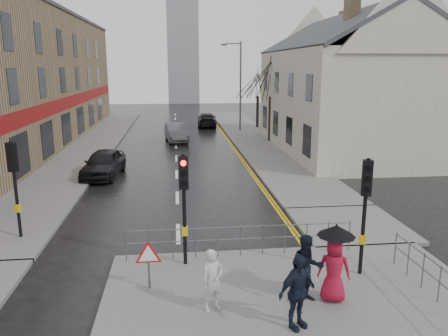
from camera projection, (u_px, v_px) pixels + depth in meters
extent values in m
plane|color=black|center=(179.00, 271.00, 13.06)|extent=(120.00, 120.00, 0.00)
cube|color=#605E5B|center=(312.00, 331.00, 9.98)|extent=(10.00, 9.00, 0.14)
cube|color=#605E5B|center=(94.00, 142.00, 34.60)|extent=(4.00, 44.00, 0.14)
cube|color=#605E5B|center=(251.00, 136.00, 37.94)|extent=(4.00, 40.00, 0.14)
cube|color=#605E5B|center=(349.00, 225.00, 16.65)|extent=(4.00, 4.20, 0.14)
cube|color=#8C7250|center=(9.00, 80.00, 31.91)|extent=(8.00, 42.00, 10.00)
cube|color=beige|center=(345.00, 102.00, 30.97)|extent=(9.00, 16.00, 7.00)
cube|color=#8C7250|center=(352.00, 10.00, 25.64)|extent=(0.70, 0.90, 1.80)
cube|color=#8C7250|center=(345.00, 23.00, 33.67)|extent=(0.70, 0.90, 1.80)
cube|color=gray|center=(183.00, 47.00, 71.16)|extent=(5.00, 5.00, 18.00)
cylinder|color=black|center=(184.00, 210.00, 12.85)|extent=(0.11, 0.11, 3.40)
cube|color=black|center=(183.00, 172.00, 12.59)|extent=(0.28, 0.22, 1.00)
cylinder|color=#FF0C07|center=(183.00, 163.00, 12.39)|extent=(0.16, 0.04, 0.16)
cylinder|color=black|center=(184.00, 174.00, 12.46)|extent=(0.16, 0.04, 0.16)
cylinder|color=black|center=(184.00, 184.00, 12.53)|extent=(0.16, 0.04, 0.16)
cube|color=gold|center=(185.00, 231.00, 13.00)|extent=(0.18, 0.14, 0.28)
cylinder|color=black|center=(364.00, 218.00, 12.23)|extent=(0.11, 0.11, 3.40)
cube|color=black|center=(367.00, 178.00, 11.97)|extent=(0.34, 0.30, 1.00)
cylinder|color=black|center=(368.00, 168.00, 11.77)|extent=(0.16, 0.09, 0.16)
cylinder|color=black|center=(367.00, 179.00, 11.84)|extent=(0.16, 0.09, 0.16)
cylinder|color=black|center=(367.00, 190.00, 11.91)|extent=(0.16, 0.09, 0.16)
cube|color=gold|center=(362.00, 239.00, 12.38)|extent=(0.22, 0.19, 0.28)
cylinder|color=black|center=(16.00, 190.00, 14.95)|extent=(0.11, 0.11, 3.40)
cube|color=black|center=(12.00, 157.00, 14.69)|extent=(0.34, 0.30, 1.00)
cylinder|color=black|center=(14.00, 148.00, 14.75)|extent=(0.16, 0.09, 0.16)
cylinder|color=black|center=(15.00, 156.00, 14.82)|extent=(0.16, 0.09, 0.16)
cylinder|color=black|center=(16.00, 165.00, 14.89)|extent=(0.16, 0.09, 0.16)
cube|color=gold|center=(18.00, 208.00, 15.10)|extent=(0.22, 0.19, 0.28)
cylinder|color=#595B5E|center=(126.00, 245.00, 13.32)|extent=(0.04, 0.04, 1.00)
cylinder|color=#595B5E|center=(349.00, 236.00, 14.09)|extent=(0.04, 0.04, 1.00)
cylinder|color=#595B5E|center=(241.00, 227.00, 13.60)|extent=(7.10, 0.04, 0.04)
cylinder|color=#595B5E|center=(241.00, 239.00, 13.69)|extent=(7.10, 0.04, 0.04)
cylinder|color=#595B5E|center=(395.00, 248.00, 13.13)|extent=(0.04, 0.04, 1.00)
cylinder|color=#595B5E|center=(441.00, 268.00, 10.85)|extent=(0.04, 4.50, 0.04)
cylinder|color=#595B5E|center=(440.00, 282.00, 10.94)|extent=(0.04, 4.50, 0.04)
cylinder|color=#595B5E|center=(149.00, 273.00, 11.68)|extent=(0.06, 0.06, 0.85)
cylinder|color=red|center=(148.00, 255.00, 11.56)|extent=(0.80, 0.03, 0.80)
cylinder|color=white|center=(148.00, 256.00, 11.54)|extent=(0.60, 0.03, 0.60)
cylinder|color=#595B5E|center=(240.00, 87.00, 39.86)|extent=(0.16, 0.16, 8.00)
cylinder|color=#595B5E|center=(233.00, 43.00, 38.91)|extent=(1.40, 0.10, 0.10)
cube|color=#595B5E|center=(224.00, 45.00, 38.85)|extent=(0.50, 0.25, 0.18)
cylinder|color=black|center=(270.00, 119.00, 34.73)|extent=(0.26, 0.26, 3.50)
cylinder|color=black|center=(257.00, 112.00, 42.58)|extent=(0.26, 0.26, 3.00)
imported|color=#BABAB6|center=(213.00, 280.00, 10.57)|extent=(0.67, 0.57, 1.56)
imported|color=black|center=(307.00, 269.00, 10.95)|extent=(0.87, 0.69, 1.76)
imported|color=maroon|center=(334.00, 269.00, 11.00)|extent=(0.96, 0.79, 1.69)
cylinder|color=black|center=(334.00, 266.00, 10.98)|extent=(0.02, 0.02, 1.89)
cone|color=black|center=(336.00, 231.00, 10.76)|extent=(0.96, 0.96, 0.28)
imported|color=black|center=(297.00, 292.00, 9.82)|extent=(1.12, 0.86, 1.77)
imported|color=black|center=(104.00, 163.00, 24.07)|extent=(2.27, 4.57, 1.50)
imported|color=#4F5054|center=(176.00, 133.00, 35.37)|extent=(2.04, 4.53, 1.44)
imported|color=black|center=(207.00, 120.00, 44.19)|extent=(2.12, 4.71, 1.34)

